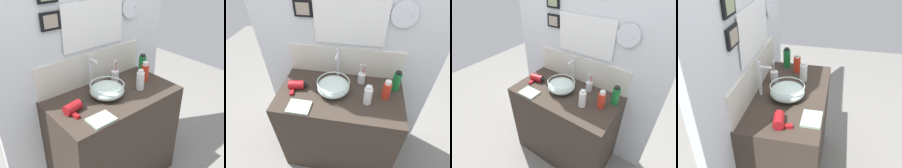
% 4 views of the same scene
% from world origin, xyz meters
% --- Properties ---
extents(vanity_counter, '(1.04, 0.57, 0.88)m').
position_xyz_m(vanity_counter, '(0.00, 0.00, 0.44)').
color(vanity_counter, '#382D26').
rests_on(vanity_counter, ground).
extents(back_panel, '(1.63, 0.10, 2.59)m').
position_xyz_m(back_panel, '(0.00, 0.31, 1.29)').
color(back_panel, silver).
rests_on(back_panel, ground).
extents(glass_bowl_sink, '(0.27, 0.27, 0.11)m').
position_xyz_m(glass_bowl_sink, '(-0.06, 0.01, 0.93)').
color(glass_bowl_sink, silver).
rests_on(glass_bowl_sink, vanity_counter).
extents(faucet, '(0.02, 0.11, 0.28)m').
position_xyz_m(faucet, '(-0.06, 0.21, 1.04)').
color(faucet, silver).
rests_on(faucet, vanity_counter).
extents(hair_drier, '(0.18, 0.15, 0.07)m').
position_xyz_m(hair_drier, '(-0.36, 0.00, 0.91)').
color(hair_drier, maroon).
rests_on(hair_drier, vanity_counter).
extents(toothbrush_cup, '(0.06, 0.06, 0.19)m').
position_xyz_m(toothbrush_cup, '(0.16, 0.17, 0.92)').
color(toothbrush_cup, silver).
rests_on(toothbrush_cup, vanity_counter).
extents(soap_dispenser, '(0.06, 0.06, 0.17)m').
position_xyz_m(soap_dispenser, '(0.22, -0.07, 0.95)').
color(soap_dispenser, white).
rests_on(soap_dispenser, vanity_counter).
extents(lotion_bottle, '(0.07, 0.07, 0.18)m').
position_xyz_m(lotion_bottle, '(0.45, 0.13, 0.96)').
color(lotion_bottle, '#197233').
rests_on(lotion_bottle, vanity_counter).
extents(spray_bottle, '(0.06, 0.06, 0.17)m').
position_xyz_m(spray_bottle, '(0.37, 0.02, 0.95)').
color(spray_bottle, red).
rests_on(spray_bottle, vanity_counter).
extents(hand_towel, '(0.18, 0.14, 0.02)m').
position_xyz_m(hand_towel, '(-0.28, -0.21, 0.88)').
color(hand_towel, '#99B29E').
rests_on(hand_towel, vanity_counter).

